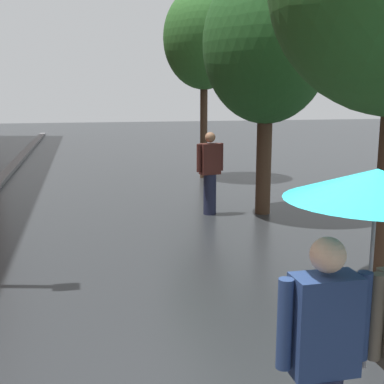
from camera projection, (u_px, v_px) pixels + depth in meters
The scene contains 4 objects.
street_tree_1 at pixel (267, 45), 9.89m from camera, with size 2.52×2.52×4.95m.
street_tree_2 at pixel (204, 39), 14.17m from camera, with size 2.30×2.30×5.37m.
couple_under_umbrella at pixel (370, 285), 3.02m from camera, with size 1.18×1.07×2.04m.
pedestrian_walking_midground at pixel (210, 173), 10.30m from camera, with size 0.58×0.30×1.69m.
Camera 1 is at (-0.89, -3.02, 2.47)m, focal length 47.50 mm.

